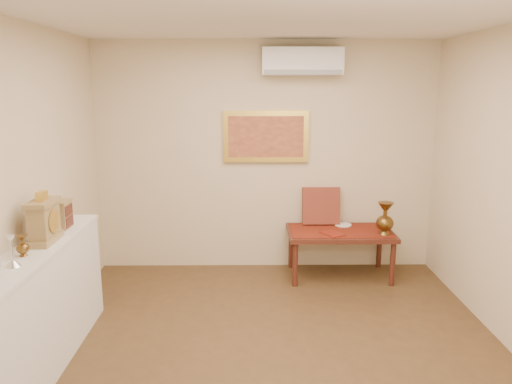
{
  "coord_description": "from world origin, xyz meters",
  "views": [
    {
      "loc": [
        -0.18,
        -3.62,
        2.2
      ],
      "look_at": [
        -0.13,
        1.15,
        1.17
      ],
      "focal_mm": 35.0,
      "sensor_mm": 36.0,
      "label": 1
    }
  ],
  "objects_px": {
    "brass_urn_tall": "(385,215)",
    "wooden_chest": "(60,214)",
    "display_ledge": "(40,309)",
    "low_table": "(340,236)",
    "mantel_clock": "(44,221)"
  },
  "relations": [
    {
      "from": "brass_urn_tall",
      "to": "low_table",
      "type": "bearing_deg",
      "value": 161.56
    },
    {
      "from": "brass_urn_tall",
      "to": "display_ledge",
      "type": "distance_m",
      "value": 3.6
    },
    {
      "from": "brass_urn_tall",
      "to": "display_ledge",
      "type": "height_order",
      "value": "brass_urn_tall"
    },
    {
      "from": "display_ledge",
      "to": "low_table",
      "type": "relative_size",
      "value": 1.68
    },
    {
      "from": "brass_urn_tall",
      "to": "wooden_chest",
      "type": "distance_m",
      "value": 3.36
    },
    {
      "from": "brass_urn_tall",
      "to": "wooden_chest",
      "type": "xyz_separation_m",
      "value": [
        -3.14,
        -1.17,
        0.32
      ]
    },
    {
      "from": "brass_urn_tall",
      "to": "mantel_clock",
      "type": "height_order",
      "value": "mantel_clock"
    },
    {
      "from": "mantel_clock",
      "to": "low_table",
      "type": "height_order",
      "value": "mantel_clock"
    },
    {
      "from": "low_table",
      "to": "display_ledge",
      "type": "bearing_deg",
      "value": -144.9
    },
    {
      "from": "mantel_clock",
      "to": "wooden_chest",
      "type": "xyz_separation_m",
      "value": [
        -0.03,
        0.4,
        -0.05
      ]
    },
    {
      "from": "brass_urn_tall",
      "to": "mantel_clock",
      "type": "distance_m",
      "value": 3.5
    },
    {
      "from": "display_ledge",
      "to": "mantel_clock",
      "type": "height_order",
      "value": "mantel_clock"
    },
    {
      "from": "brass_urn_tall",
      "to": "wooden_chest",
      "type": "height_order",
      "value": "wooden_chest"
    },
    {
      "from": "brass_urn_tall",
      "to": "low_table",
      "type": "relative_size",
      "value": 0.37
    },
    {
      "from": "display_ledge",
      "to": "wooden_chest",
      "type": "xyz_separation_m",
      "value": [
        0.0,
        0.56,
        0.61
      ]
    }
  ]
}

